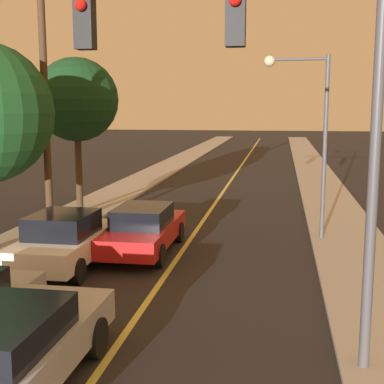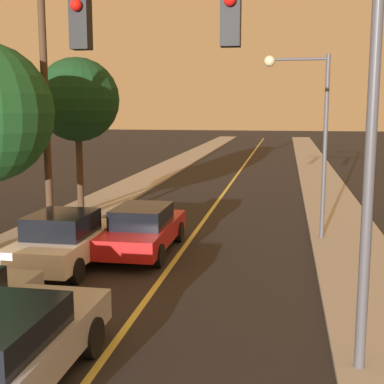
% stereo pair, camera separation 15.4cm
% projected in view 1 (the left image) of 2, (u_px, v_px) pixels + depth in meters
% --- Properties ---
extents(road_surface, '(8.16, 80.00, 0.01)m').
position_uv_depth(road_surface, '(240.00, 167.00, 40.32)').
color(road_surface, black).
rests_on(road_surface, ground).
extents(sidewalk_left, '(2.50, 80.00, 0.12)m').
position_uv_depth(sidewalk_left, '(171.00, 165.00, 41.17)').
color(sidewalk_left, '#9E998E').
rests_on(sidewalk_left, ground).
extents(sidewalk_right, '(2.50, 80.00, 0.12)m').
position_uv_depth(sidewalk_right, '(312.00, 168.00, 39.45)').
color(sidewalk_right, '#9E998E').
rests_on(sidewalk_right, ground).
extents(car_near_lane_front, '(2.06, 5.04, 1.47)m').
position_uv_depth(car_near_lane_front, '(3.00, 352.00, 8.20)').
color(car_near_lane_front, '#A5A8B2').
rests_on(car_near_lane_front, ground).
extents(car_near_lane_second, '(1.88, 4.74, 1.50)m').
position_uv_depth(car_near_lane_second, '(144.00, 229.00, 16.58)').
color(car_near_lane_second, red).
rests_on(car_near_lane_second, ground).
extents(car_outer_lane_second, '(1.96, 4.36, 1.59)m').
position_uv_depth(car_outer_lane_second, '(65.00, 240.00, 15.03)').
color(car_outer_lane_second, white).
rests_on(car_outer_lane_second, ground).
extents(traffic_signal_mast, '(5.76, 0.42, 6.66)m').
position_uv_depth(traffic_signal_mast, '(263.00, 82.00, 8.68)').
color(traffic_signal_mast, '#47474C').
rests_on(traffic_signal_mast, ground).
extents(streetlamp_right, '(2.13, 0.36, 6.08)m').
position_uv_depth(streetlamp_right, '(308.00, 118.00, 17.65)').
color(streetlamp_right, '#47474C').
rests_on(streetlamp_right, ground).
extents(utility_pole_left, '(1.60, 0.24, 8.78)m').
position_uv_depth(utility_pole_left, '(45.00, 102.00, 17.50)').
color(utility_pole_left, '#422D1E').
rests_on(utility_pole_left, ground).
extents(tree_left_near, '(3.43, 3.43, 6.40)m').
position_uv_depth(tree_left_near, '(76.00, 100.00, 21.90)').
color(tree_left_near, '#3D2B1C').
rests_on(tree_left_near, ground).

